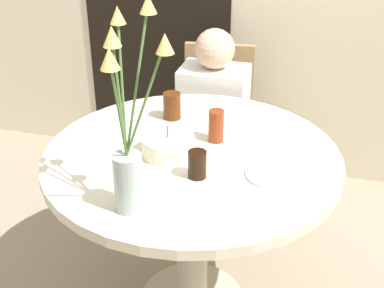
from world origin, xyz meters
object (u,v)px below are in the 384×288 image
(side_plate, at_px, (273,174))
(drink_glass_2, at_px, (172,106))
(drink_glass_0, at_px, (216,126))
(flower_vase, at_px, (129,140))
(drink_glass_1, at_px, (197,164))
(person_guest, at_px, (213,131))
(birthday_cake, at_px, (168,145))
(chair_near_front, at_px, (216,118))

(side_plate, relative_size, drink_glass_2, 1.70)
(side_plate, height_order, drink_glass_0, drink_glass_0)
(flower_vase, bearing_deg, side_plate, 37.62)
(flower_vase, height_order, drink_glass_1, flower_vase)
(drink_glass_2, relative_size, person_guest, 0.11)
(birthday_cake, relative_size, person_guest, 0.19)
(chair_near_front, relative_size, birthday_cake, 4.38)
(chair_near_front, height_order, drink_glass_2, drink_glass_2)
(chair_near_front, xyz_separation_m, side_plate, (0.43, -0.99, 0.29))
(drink_glass_1, xyz_separation_m, drink_glass_2, (-0.23, 0.43, 0.01))
(drink_glass_2, distance_m, person_guest, 0.59)
(drink_glass_1, height_order, drink_glass_2, drink_glass_2)
(flower_vase, distance_m, drink_glass_2, 0.70)
(flower_vase, xyz_separation_m, drink_glass_2, (-0.08, 0.67, -0.19))
(chair_near_front, distance_m, flower_vase, 1.41)
(drink_glass_0, bearing_deg, drink_glass_1, -90.31)
(drink_glass_2, bearing_deg, drink_glass_0, -33.54)
(flower_vase, xyz_separation_m, person_guest, (-0.00, 1.14, -0.54))
(chair_near_front, distance_m, person_guest, 0.16)
(birthday_cake, relative_size, drink_glass_1, 1.99)
(flower_vase, xyz_separation_m, drink_glass_1, (0.15, 0.24, -0.20))
(side_plate, distance_m, person_guest, 0.97)
(chair_near_front, bearing_deg, drink_glass_0, -84.37)
(side_plate, xyz_separation_m, drink_glass_0, (-0.26, 0.20, 0.06))
(flower_vase, bearing_deg, chair_near_front, 90.99)
(birthday_cake, distance_m, person_guest, 0.84)
(person_guest, bearing_deg, drink_glass_2, -98.87)
(flower_vase, relative_size, drink_glass_2, 5.80)
(birthday_cake, height_order, side_plate, birthday_cake)
(drink_glass_1, bearing_deg, drink_glass_2, 117.85)
(flower_vase, relative_size, side_plate, 3.40)
(person_guest, bearing_deg, drink_glass_1, -80.29)
(side_plate, bearing_deg, flower_vase, -142.38)
(drink_glass_1, xyz_separation_m, person_guest, (-0.15, 0.91, -0.34))
(drink_glass_0, relative_size, drink_glass_1, 1.30)
(flower_vase, relative_size, drink_glass_1, 6.63)
(chair_near_front, distance_m, drink_glass_1, 1.13)
(side_plate, bearing_deg, person_guest, 116.54)
(drink_glass_0, distance_m, drink_glass_1, 0.28)
(birthday_cake, distance_m, drink_glass_1, 0.20)
(chair_near_front, height_order, drink_glass_1, chair_near_front)
(drink_glass_1, bearing_deg, side_plate, 17.14)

